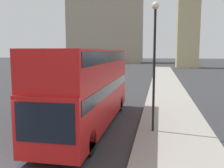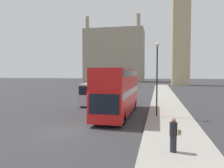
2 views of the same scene
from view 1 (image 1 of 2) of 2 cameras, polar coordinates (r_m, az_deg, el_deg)
building_block_distant at (r=96.89m, az=-1.37°, el=12.14°), size 27.02×14.23×29.41m
red_double_decker_bus at (r=13.76m, az=-5.20°, el=0.05°), size 2.50×11.07×4.24m
white_van at (r=20.57m, az=-11.87°, el=-0.36°), size 2.04×5.74×2.64m
street_lamp at (r=12.43m, az=9.70°, el=7.87°), size 0.36×0.36×6.35m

